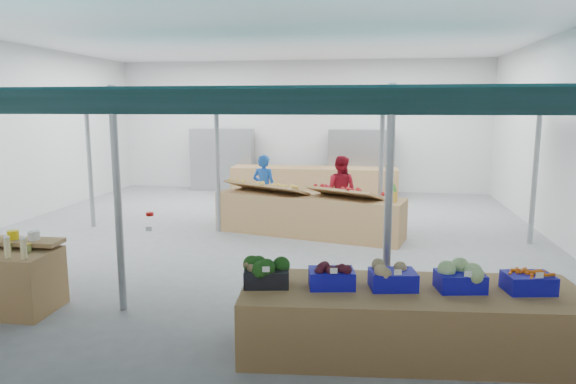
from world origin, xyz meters
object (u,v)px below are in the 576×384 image
object	(u,v)px
fruit_counter	(309,215)
crate_stack	(480,334)
veg_counter	(410,320)
vendor_left	(264,188)
vendor_right	(340,190)

from	to	relation	value
fruit_counter	crate_stack	world-z (taller)	fruit_counter
veg_counter	vendor_left	bearing A→B (deg)	110.33
fruit_counter	crate_stack	distance (m)	5.83
veg_counter	vendor_right	xyz separation A→B (m)	(-1.16, 6.21, 0.44)
veg_counter	vendor_right	size ratio (longest dim) A/B	2.33
veg_counter	fruit_counter	bearing A→B (deg)	103.85
veg_counter	fruit_counter	world-z (taller)	fruit_counter
fruit_counter	vendor_right	distance (m)	1.31
crate_stack	veg_counter	bearing A→B (deg)	167.82
veg_counter	vendor_left	size ratio (longest dim) A/B	2.33
crate_stack	vendor_left	bearing A→B (deg)	120.04
fruit_counter	vendor_left	xyz separation A→B (m)	(-1.20, 1.10, 0.37)
veg_counter	vendor_right	distance (m)	6.33
fruit_counter	vendor_left	distance (m)	1.67
fruit_counter	crate_stack	size ratio (longest dim) A/B	6.33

